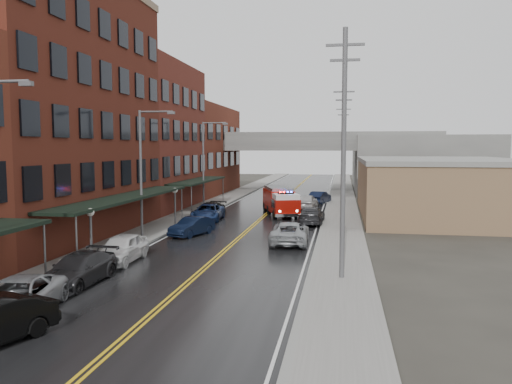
{
  "coord_description": "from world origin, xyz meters",
  "views": [
    {
      "loc": [
        7.15,
        -9.09,
        6.43
      ],
      "look_at": [
        0.61,
        28.65,
        3.0
      ],
      "focal_mm": 35.0,
      "sensor_mm": 36.0,
      "label": 1
    }
  ],
  "objects": [
    {
      "name": "road",
      "position": [
        0.0,
        30.0,
        0.01
      ],
      "size": [
        11.0,
        160.0,
        0.02
      ],
      "primitive_type": "cube",
      "color": "black",
      "rests_on": "ground"
    },
    {
      "name": "sidewalk_left",
      "position": [
        -7.3,
        30.0,
        0.07
      ],
      "size": [
        3.0,
        160.0,
        0.15
      ],
      "primitive_type": "cube",
      "color": "slate",
      "rests_on": "ground"
    },
    {
      "name": "sidewalk_right",
      "position": [
        7.3,
        30.0,
        0.07
      ],
      "size": [
        3.0,
        160.0,
        0.15
      ],
      "primitive_type": "cube",
      "color": "slate",
      "rests_on": "ground"
    },
    {
      "name": "curb_left",
      "position": [
        -5.65,
        30.0,
        0.07
      ],
      "size": [
        0.3,
        160.0,
        0.15
      ],
      "primitive_type": "cube",
      "color": "gray",
      "rests_on": "ground"
    },
    {
      "name": "curb_right",
      "position": [
        5.65,
        30.0,
        0.07
      ],
      "size": [
        0.3,
        160.0,
        0.15
      ],
      "primitive_type": "cube",
      "color": "gray",
      "rests_on": "ground"
    },
    {
      "name": "brick_building_b",
      "position": [
        -13.3,
        23.0,
        9.0
      ],
      "size": [
        9.0,
        20.0,
        18.0
      ],
      "primitive_type": "cube",
      "color": "#592417",
      "rests_on": "ground"
    },
    {
      "name": "brick_building_c",
      "position": [
        -13.3,
        40.5,
        7.5
      ],
      "size": [
        9.0,
        15.0,
        15.0
      ],
      "primitive_type": "cube",
      "color": "maroon",
      "rests_on": "ground"
    },
    {
      "name": "brick_building_far",
      "position": [
        -13.3,
        58.0,
        6.0
      ],
      "size": [
        9.0,
        20.0,
        12.0
      ],
      "primitive_type": "cube",
      "color": "maroon",
      "rests_on": "ground"
    },
    {
      "name": "tan_building",
      "position": [
        16.0,
        40.0,
        2.5
      ],
      "size": [
        14.0,
        22.0,
        5.0
      ],
      "primitive_type": "cube",
      "color": "#926B4F",
      "rests_on": "ground"
    },
    {
      "name": "right_far_block",
      "position": [
        18.0,
        70.0,
        4.0
      ],
      "size": [
        18.0,
        30.0,
        8.0
      ],
      "primitive_type": "cube",
      "color": "slate",
      "rests_on": "ground"
    },
    {
      "name": "awning_1",
      "position": [
        -7.49,
        23.0,
        2.99
      ],
      "size": [
        2.6,
        18.0,
        3.09
      ],
      "color": "black",
      "rests_on": "ground"
    },
    {
      "name": "awning_2",
      "position": [
        -7.49,
        40.5,
        2.99
      ],
      "size": [
        2.6,
        13.0,
        3.09
      ],
      "color": "black",
      "rests_on": "ground"
    },
    {
      "name": "globe_lamp_1",
      "position": [
        -6.4,
        16.0,
        2.31
      ],
      "size": [
        0.44,
        0.44,
        3.12
      ],
      "color": "#59595B",
      "rests_on": "ground"
    },
    {
      "name": "globe_lamp_2",
      "position": [
        -6.4,
        30.0,
        2.31
      ],
      "size": [
        0.44,
        0.44,
        3.12
      ],
      "color": "#59595B",
      "rests_on": "ground"
    },
    {
      "name": "street_lamp_1",
      "position": [
        -6.55,
        24.0,
        5.19
      ],
      "size": [
        2.64,
        0.22,
        9.0
      ],
      "color": "#59595B",
      "rests_on": "ground"
    },
    {
      "name": "street_lamp_2",
      "position": [
        -6.55,
        40.0,
        5.19
      ],
      "size": [
        2.64,
        0.22,
        9.0
      ],
      "color": "#59595B",
      "rests_on": "ground"
    },
    {
      "name": "utility_pole_0",
      "position": [
        7.2,
        15.0,
        6.31
      ],
      "size": [
        1.8,
        0.24,
        12.0
      ],
      "color": "#59595B",
      "rests_on": "ground"
    },
    {
      "name": "utility_pole_1",
      "position": [
        7.2,
        35.0,
        6.31
      ],
      "size": [
        1.8,
        0.24,
        12.0
      ],
      "color": "#59595B",
      "rests_on": "ground"
    },
    {
      "name": "utility_pole_2",
      "position": [
        7.2,
        55.0,
        6.31
      ],
      "size": [
        1.8,
        0.24,
        12.0
      ],
      "color": "#59595B",
      "rests_on": "ground"
    },
    {
      "name": "overpass",
      "position": [
        0.0,
        62.0,
        5.99
      ],
      "size": [
        40.0,
        10.0,
        7.5
      ],
      "color": "slate",
      "rests_on": "ground"
    },
    {
      "name": "fire_truck",
      "position": [
        1.45,
        37.52,
        1.43
      ],
      "size": [
        4.55,
        7.57,
        2.63
      ],
      "rotation": [
        0.0,
        0.0,
        0.31
      ],
      "color": "#920E06",
      "rests_on": "ground"
    },
    {
      "name": "parked_car_left_2",
      "position": [
        -5.0,
        7.62,
        0.72
      ],
      "size": [
        3.27,
        5.5,
        1.43
      ],
      "primitive_type": "imported",
      "rotation": [
        0.0,
        0.0,
        0.18
      ],
      "color": "gray",
      "rests_on": "ground"
    },
    {
      "name": "parked_car_left_3",
      "position": [
        -5.0,
        12.14,
        0.72
      ],
      "size": [
        2.14,
        5.01,
        1.44
      ],
      "primitive_type": "imported",
      "rotation": [
        0.0,
        0.0,
        -0.03
      ],
      "color": "black",
      "rests_on": "ground"
    },
    {
      "name": "parked_car_left_4",
      "position": [
        -5.0,
        16.8,
        0.78
      ],
      "size": [
        1.95,
        4.63,
        1.57
      ],
      "primitive_type": "imported",
      "rotation": [
        0.0,
        0.0,
        0.02
      ],
      "color": "silver",
      "rests_on": "ground"
    },
    {
      "name": "parked_car_left_5",
      "position": [
        -3.6,
        25.59,
        0.68
      ],
      "size": [
        2.7,
        4.36,
        1.36
      ],
      "primitive_type": "imported",
      "rotation": [
        0.0,
        0.0,
        -0.33
      ],
      "color": "black",
      "rests_on": "ground"
    },
    {
      "name": "parked_car_left_6",
      "position": [
        -4.48,
        33.16,
        0.72
      ],
      "size": [
        2.76,
        5.31,
        1.43
      ],
      "primitive_type": "imported",
      "rotation": [
        0.0,
        0.0,
        0.08
      ],
      "color": "navy",
      "rests_on": "ground"
    },
    {
      "name": "parked_car_left_7",
      "position": [
        -4.87,
        34.8,
        0.68
      ],
      "size": [
        2.72,
        4.96,
        1.36
      ],
      "primitive_type": "imported",
      "rotation": [
        0.0,
        0.0,
        -0.18
      ],
      "color": "black",
      "rests_on": "ground"
    },
    {
      "name": "parked_car_right_0",
      "position": [
        3.74,
        23.8,
        0.74
      ],
      "size": [
        2.68,
        5.41,
        1.48
      ],
      "primitive_type": "imported",
      "rotation": [
        0.0,
        0.0,
        3.19
      ],
      "color": "#999CA0",
      "rests_on": "ground"
    },
    {
      "name": "parked_car_right_1",
      "position": [
        4.64,
        32.75,
        0.73
      ],
      "size": [
        2.18,
        5.09,
        1.46
      ],
      "primitive_type": "imported",
      "rotation": [
        0.0,
        0.0,
        3.11
      ],
      "color": "#28282B",
      "rests_on": "ground"
    },
    {
      "name": "parked_car_right_2",
      "position": [
        3.61,
        43.05,
        0.77
      ],
      "size": [
        2.22,
        4.69,
        1.55
      ],
      "primitive_type": "imported",
      "rotation": [
        0.0,
        0.0,
        3.05
      ],
      "color": "#BDBDBD",
      "rests_on": "ground"
    },
    {
      "name": "parked_car_right_3",
      "position": [
        4.64,
        48.19,
        0.71
      ],
      "size": [
        2.6,
        4.58,
        1.43
      ],
      "primitive_type": "imported",
      "rotation": [
        0.0,
        0.0,
        2.87
      ],
      "color": "black",
      "rests_on": "ground"
    }
  ]
}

